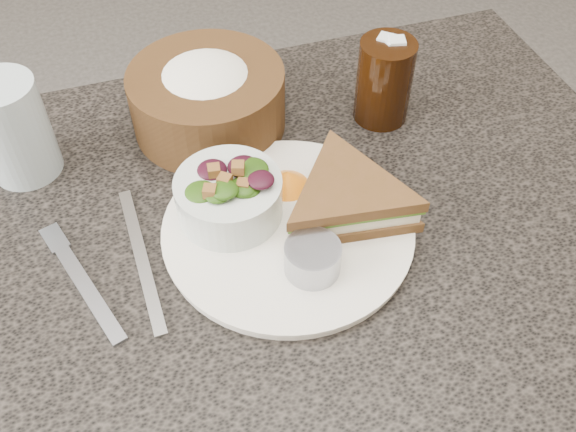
# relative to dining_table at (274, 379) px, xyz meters

# --- Properties ---
(dining_table) EXTENTS (1.00, 0.70, 0.75)m
(dining_table) POSITION_rel_dining_table_xyz_m (0.00, 0.00, 0.00)
(dining_table) COLOR black
(dining_table) RESTS_ON floor
(dinner_plate) EXTENTS (0.29, 0.29, 0.01)m
(dinner_plate) POSITION_rel_dining_table_xyz_m (0.02, -0.01, 0.38)
(dinner_plate) COLOR silver
(dinner_plate) RESTS_ON dining_table
(sandwich) EXTENTS (0.21, 0.21, 0.05)m
(sandwich) POSITION_rel_dining_table_xyz_m (0.09, -0.01, 0.41)
(sandwich) COLOR #52331C
(sandwich) RESTS_ON dinner_plate
(salad_bowl) EXTENTS (0.14, 0.14, 0.07)m
(salad_bowl) POSITION_rel_dining_table_xyz_m (-0.04, 0.03, 0.42)
(salad_bowl) COLOR silver
(salad_bowl) RESTS_ON dinner_plate
(dressing_ramekin) EXTENTS (0.07, 0.07, 0.04)m
(dressing_ramekin) POSITION_rel_dining_table_xyz_m (0.03, -0.08, 0.41)
(dressing_ramekin) COLOR #9396A0
(dressing_ramekin) RESTS_ON dinner_plate
(orange_wedge) EXTENTS (0.08, 0.08, 0.02)m
(orange_wedge) POSITION_rel_dining_table_xyz_m (0.04, 0.05, 0.40)
(orange_wedge) COLOR orange
(orange_wedge) RESTS_ON dinner_plate
(fork) EXTENTS (0.07, 0.17, 0.00)m
(fork) POSITION_rel_dining_table_xyz_m (-0.21, -0.02, 0.38)
(fork) COLOR #91949F
(fork) RESTS_ON dining_table
(knife) EXTENTS (0.02, 0.22, 0.00)m
(knife) POSITION_rel_dining_table_xyz_m (-0.15, 0.00, 0.38)
(knife) COLOR #A3A3A4
(knife) RESTS_ON dining_table
(bread_basket) EXTENTS (0.27, 0.27, 0.12)m
(bread_basket) POSITION_rel_dining_table_xyz_m (-0.02, 0.21, 0.43)
(bread_basket) COLOR #4C3119
(bread_basket) RESTS_ON dining_table
(cola_glass) EXTENTS (0.09, 0.09, 0.13)m
(cola_glass) POSITION_rel_dining_table_xyz_m (0.21, 0.15, 0.44)
(cola_glass) COLOR black
(cola_glass) RESTS_ON dining_table
(water_glass) EXTENTS (0.11, 0.11, 0.13)m
(water_glass) POSITION_rel_dining_table_xyz_m (-0.26, 0.20, 0.44)
(water_glass) COLOR #A6B9C1
(water_glass) RESTS_ON dining_table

